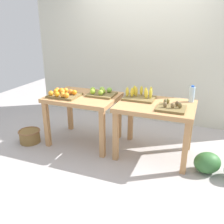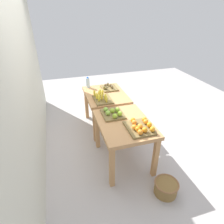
% 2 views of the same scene
% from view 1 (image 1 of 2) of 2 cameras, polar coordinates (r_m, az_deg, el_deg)
% --- Properties ---
extents(ground_plane, '(8.00, 8.00, 0.00)m').
position_cam_1_polar(ground_plane, '(3.84, 1.23, -8.16)').
color(ground_plane, '#B2ACAA').
extents(back_wall, '(4.40, 0.12, 3.00)m').
position_cam_1_polar(back_wall, '(4.67, 7.35, 16.17)').
color(back_wall, beige).
rests_on(back_wall, ground_plane).
extents(display_table_left, '(1.04, 0.80, 0.77)m').
position_cam_1_polar(display_table_left, '(3.79, -6.68, 2.18)').
color(display_table_left, tan).
rests_on(display_table_left, ground_plane).
extents(display_table_right, '(1.04, 0.80, 0.77)m').
position_cam_1_polar(display_table_right, '(3.43, 10.13, 0.02)').
color(display_table_right, tan).
rests_on(display_table_right, ground_plane).
extents(orange_bin, '(0.44, 0.37, 0.11)m').
position_cam_1_polar(orange_bin, '(3.73, -11.23, 4.17)').
color(orange_bin, brown).
rests_on(orange_bin, display_table_left).
extents(apple_bin, '(0.41, 0.34, 0.11)m').
position_cam_1_polar(apple_bin, '(3.73, -2.58, 4.48)').
color(apple_bin, brown).
rests_on(apple_bin, display_table_left).
extents(banana_crate, '(0.44, 0.32, 0.17)m').
position_cam_1_polar(banana_crate, '(3.57, 6.46, 3.78)').
color(banana_crate, brown).
rests_on(banana_crate, display_table_right).
extents(kiwi_bin, '(0.36, 0.32, 0.10)m').
position_cam_1_polar(kiwi_bin, '(3.22, 13.60, 1.12)').
color(kiwi_bin, brown).
rests_on(kiwi_bin, display_table_right).
extents(water_bottle, '(0.08, 0.08, 0.23)m').
position_cam_1_polar(water_bottle, '(3.58, 18.10, 3.95)').
color(water_bottle, silver).
rests_on(water_bottle, display_table_right).
extents(watermelon_pile, '(0.65, 0.40, 0.28)m').
position_cam_1_polar(watermelon_pile, '(3.41, 23.26, -11.40)').
color(watermelon_pile, '#32672F').
rests_on(watermelon_pile, ground_plane).
extents(wicker_basket, '(0.34, 0.34, 0.20)m').
position_cam_1_polar(wicker_basket, '(4.15, -18.61, -5.28)').
color(wicker_basket, olive).
rests_on(wicker_basket, ground_plane).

